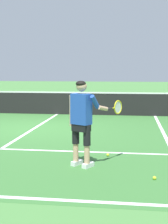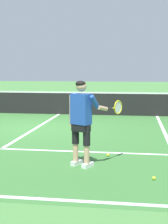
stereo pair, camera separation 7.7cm
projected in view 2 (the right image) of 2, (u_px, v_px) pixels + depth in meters
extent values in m
plane|color=#477F3D|center=(36.00, 128.00, 11.22)|extent=(80.00, 80.00, 0.00)
cube|color=#387033|center=(24.00, 135.00, 9.99)|extent=(10.98, 9.78, 0.00)
cube|color=white|center=(2.00, 149.00, 8.31)|extent=(8.23, 0.10, 0.01)
cube|color=white|center=(38.00, 127.00, 11.45)|extent=(0.10, 6.40, 0.01)
cube|color=white|center=(168.00, 140.00, 9.39)|extent=(0.10, 9.38, 0.01)
cube|color=black|center=(59.00, 104.00, 14.53)|extent=(11.84, 0.02, 0.91)
cube|color=white|center=(59.00, 92.00, 14.47)|extent=(11.84, 0.03, 0.06)
cube|color=white|center=(77.00, 163.00, 6.93)|extent=(0.23, 0.30, 0.09)
cube|color=white|center=(88.00, 165.00, 6.76)|extent=(0.23, 0.30, 0.09)
cylinder|color=tan|center=(76.00, 152.00, 6.87)|extent=(0.11, 0.11, 0.36)
cylinder|color=black|center=(76.00, 134.00, 6.82)|extent=(0.14, 0.14, 0.41)
cylinder|color=tan|center=(87.00, 154.00, 6.70)|extent=(0.11, 0.11, 0.36)
cylinder|color=black|center=(87.00, 135.00, 6.65)|extent=(0.14, 0.14, 0.41)
cube|color=black|center=(81.00, 126.00, 6.72)|extent=(0.39, 0.34, 0.20)
cube|color=#234CAD|center=(81.00, 109.00, 6.67)|extent=(0.44, 0.38, 0.60)
cylinder|color=tan|center=(72.00, 111.00, 6.83)|extent=(0.09, 0.09, 0.62)
cylinder|color=#234CAD|center=(95.00, 102.00, 6.56)|extent=(0.21, 0.27, 0.29)
cylinder|color=tan|center=(103.00, 108.00, 6.72)|extent=(0.21, 0.29, 0.14)
sphere|color=tan|center=(81.00, 86.00, 6.62)|extent=(0.21, 0.21, 0.21)
ellipsoid|color=black|center=(81.00, 84.00, 6.60)|extent=(0.27, 0.27, 0.12)
cylinder|color=#232326|center=(109.00, 109.00, 6.89)|extent=(0.13, 0.19, 0.03)
cylinder|color=yellow|center=(113.00, 108.00, 7.01)|extent=(0.07, 0.10, 0.02)
torus|color=yellow|center=(118.00, 107.00, 7.15)|extent=(0.17, 0.27, 0.30)
cylinder|color=silver|center=(118.00, 107.00, 7.15)|extent=(0.13, 0.22, 0.25)
sphere|color=#CCE02D|center=(154.00, 178.00, 5.99)|extent=(0.07, 0.07, 0.07)
sphere|color=#CCE02D|center=(108.00, 155.00, 7.60)|extent=(0.07, 0.07, 0.07)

